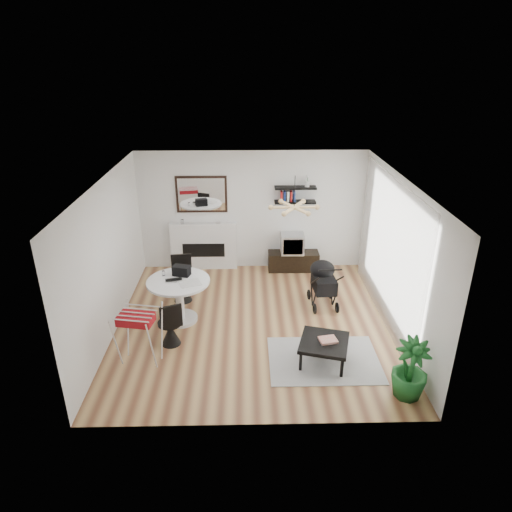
{
  "coord_description": "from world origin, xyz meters",
  "views": [
    {
      "loc": [
        -0.12,
        -7.18,
        4.59
      ],
      "look_at": [
        0.05,
        0.4,
        1.19
      ],
      "focal_mm": 32.0,
      "sensor_mm": 36.0,
      "label": 1
    }
  ],
  "objects_px": {
    "fireplace": "(204,241)",
    "coffee_table": "(324,343)",
    "tv_console": "(293,261)",
    "drying_rack": "(139,336)",
    "crt_tv": "(292,243)",
    "stroller": "(323,285)",
    "potted_plant": "(410,369)",
    "dining_table": "(179,294)"
  },
  "relations": [
    {
      "from": "dining_table",
      "to": "stroller",
      "type": "distance_m",
      "value": 2.79
    },
    {
      "from": "potted_plant",
      "to": "crt_tv",
      "type": "bearing_deg",
      "value": 106.82
    },
    {
      "from": "tv_console",
      "to": "crt_tv",
      "type": "relative_size",
      "value": 2.24
    },
    {
      "from": "tv_console",
      "to": "drying_rack",
      "type": "distance_m",
      "value": 4.37
    },
    {
      "from": "dining_table",
      "to": "potted_plant",
      "type": "relative_size",
      "value": 1.22
    },
    {
      "from": "potted_plant",
      "to": "tv_console",
      "type": "bearing_deg",
      "value": 106.35
    },
    {
      "from": "dining_table",
      "to": "stroller",
      "type": "height_order",
      "value": "stroller"
    },
    {
      "from": "fireplace",
      "to": "crt_tv",
      "type": "bearing_deg",
      "value": -3.91
    },
    {
      "from": "tv_console",
      "to": "dining_table",
      "type": "relative_size",
      "value": 1.0
    },
    {
      "from": "drying_rack",
      "to": "stroller",
      "type": "bearing_deg",
      "value": 39.57
    },
    {
      "from": "stroller",
      "to": "coffee_table",
      "type": "bearing_deg",
      "value": -102.32
    },
    {
      "from": "crt_tv",
      "to": "stroller",
      "type": "distance_m",
      "value": 1.66
    },
    {
      "from": "dining_table",
      "to": "coffee_table",
      "type": "distance_m",
      "value": 2.79
    },
    {
      "from": "fireplace",
      "to": "coffee_table",
      "type": "xyz_separation_m",
      "value": [
        2.2,
        -3.57,
        -0.33
      ]
    },
    {
      "from": "crt_tv",
      "to": "coffee_table",
      "type": "distance_m",
      "value": 3.45
    },
    {
      "from": "tv_console",
      "to": "fireplace",
      "type": "bearing_deg",
      "value": 176.25
    },
    {
      "from": "fireplace",
      "to": "tv_console",
      "type": "xyz_separation_m",
      "value": [
        2.04,
        -0.13,
        -0.47
      ]
    },
    {
      "from": "tv_console",
      "to": "dining_table",
      "type": "height_order",
      "value": "dining_table"
    },
    {
      "from": "potted_plant",
      "to": "stroller",
      "type": "bearing_deg",
      "value": 107.06
    },
    {
      "from": "stroller",
      "to": "coffee_table",
      "type": "relative_size",
      "value": 1.07
    },
    {
      "from": "stroller",
      "to": "drying_rack",
      "type": "bearing_deg",
      "value": -154.87
    },
    {
      "from": "dining_table",
      "to": "tv_console",
      "type": "bearing_deg",
      "value": 42.75
    },
    {
      "from": "fireplace",
      "to": "coffee_table",
      "type": "height_order",
      "value": "fireplace"
    },
    {
      "from": "coffee_table",
      "to": "potted_plant",
      "type": "height_order",
      "value": "potted_plant"
    },
    {
      "from": "tv_console",
      "to": "coffee_table",
      "type": "bearing_deg",
      "value": -87.4
    },
    {
      "from": "fireplace",
      "to": "coffee_table",
      "type": "relative_size",
      "value": 2.35
    },
    {
      "from": "tv_console",
      "to": "stroller",
      "type": "xyz_separation_m",
      "value": [
        0.43,
        -1.58,
        0.21
      ]
    },
    {
      "from": "fireplace",
      "to": "potted_plant",
      "type": "xyz_separation_m",
      "value": [
        3.29,
        -4.39,
        -0.22
      ]
    },
    {
      "from": "tv_console",
      "to": "drying_rack",
      "type": "height_order",
      "value": "drying_rack"
    },
    {
      "from": "fireplace",
      "to": "crt_tv",
      "type": "height_order",
      "value": "fireplace"
    },
    {
      "from": "tv_console",
      "to": "drying_rack",
      "type": "xyz_separation_m",
      "value": [
        -2.78,
        -3.37,
        0.28
      ]
    },
    {
      "from": "fireplace",
      "to": "potted_plant",
      "type": "distance_m",
      "value": 5.49
    },
    {
      "from": "drying_rack",
      "to": "tv_console",
      "type": "bearing_deg",
      "value": 60.89
    },
    {
      "from": "crt_tv",
      "to": "coffee_table",
      "type": "relative_size",
      "value": 0.55
    },
    {
      "from": "tv_console",
      "to": "coffee_table",
      "type": "height_order",
      "value": "tv_console"
    },
    {
      "from": "coffee_table",
      "to": "drying_rack",
      "type": "bearing_deg",
      "value": 178.61
    },
    {
      "from": "dining_table",
      "to": "potted_plant",
      "type": "xyz_separation_m",
      "value": [
        3.55,
        -2.13,
        -0.08
      ]
    },
    {
      "from": "crt_tv",
      "to": "stroller",
      "type": "bearing_deg",
      "value": -73.59
    },
    {
      "from": "stroller",
      "to": "tv_console",
      "type": "bearing_deg",
      "value": 101.09
    },
    {
      "from": "dining_table",
      "to": "coffee_table",
      "type": "xyz_separation_m",
      "value": [
        2.46,
        -1.31,
        -0.2
      ]
    },
    {
      "from": "dining_table",
      "to": "drying_rack",
      "type": "height_order",
      "value": "drying_rack"
    },
    {
      "from": "drying_rack",
      "to": "stroller",
      "type": "height_order",
      "value": "stroller"
    }
  ]
}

